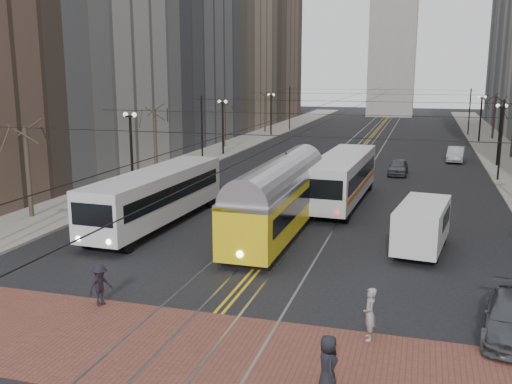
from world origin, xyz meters
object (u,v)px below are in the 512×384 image
Objects in this scene: transit_bus at (157,199)px; sedan_silver at (456,154)px; streetcar at (279,205)px; pedestrian_b at (370,314)px; sedan_grey at (398,167)px; pedestrian_d at (100,285)px; cargo_van at (422,228)px; pedestrian_a at (328,365)px; rear_bus at (342,180)px.

sedan_silver is at bearing 61.92° from transit_bus.
pedestrian_b is (6.01, -11.63, -0.70)m from streetcar.
sedan_grey is at bearing 61.39° from transit_bus.
streetcar reaches higher than pedestrian_b.
pedestrian_d is at bearing -72.25° from transit_bus.
sedan_silver is at bearing 92.16° from cargo_van.
sedan_silver is at bearing 161.92° from pedestrian_b.
pedestrian_a is at bearing -89.43° from sedan_grey.
sedan_grey is at bearing -20.93° from pedestrian_a.
transit_bus is at bearing -135.29° from rear_bus.
cargo_van reaches higher than pedestrian_b.
pedestrian_d is (-11.62, -10.40, -0.40)m from cargo_van.
transit_bus is at bearing -114.98° from sedan_silver.
cargo_van is (14.75, -0.86, -0.37)m from transit_bus.
cargo_van is at bearing -83.59° from sedan_grey.
pedestrian_b is (3.71, -19.90, -0.73)m from rear_bus.
pedestrian_a is 3.74m from pedestrian_b.
transit_bus is 0.93× the size of streetcar.
rear_bus reaches higher than transit_bus.
cargo_van reaches higher than pedestrian_d.
rear_bus is 20.26m from pedestrian_b.
cargo_van is (5.27, -9.50, -0.43)m from rear_bus.
pedestrian_b reaches higher than pedestrian_d.
pedestrian_d is at bearing 47.90° from pedestrian_a.
pedestrian_a is at bearing -23.97° from pedestrian_b.
cargo_van reaches higher than pedestrian_a.
sedan_grey is 2.35× the size of pedestrian_a.
sedan_silver is 41.92m from pedestrian_b.
sedan_grey is at bearing 75.73° from streetcar.
transit_bus is at bearing -176.60° from streetcar.
cargo_van reaches higher than sedan_grey.
transit_bus reaches higher than cargo_van.
sedan_grey is at bearing 169.17° from pedestrian_b.
pedestrian_b is at bearing -32.72° from pedestrian_a.
cargo_van is 15.60m from pedestrian_d.
transit_bus reaches higher than pedestrian_a.
rear_bus is 23.75m from pedestrian_a.
transit_bus is 35.22m from sedan_silver.
streetcar is (7.18, 0.37, 0.02)m from transit_bus.
streetcar is 2.49× the size of cargo_van.
transit_bus is 3.15× the size of sedan_grey.
cargo_van is (7.57, -1.23, -0.40)m from streetcar.
transit_bus is 7.08× the size of pedestrian_b.
rear_bus is at bearing -105.52° from sedan_silver.
pedestrian_d is at bearing -101.82° from pedestrian_b.
pedestrian_d is (-10.07, 0.00, -0.10)m from pedestrian_b.
cargo_van is 3.44× the size of pedestrian_d.
streetcar reaches higher than cargo_van.
transit_bus reaches higher than sedan_grey.
transit_bus is 2.86× the size of sedan_silver.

